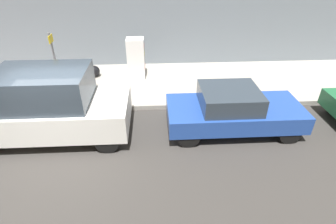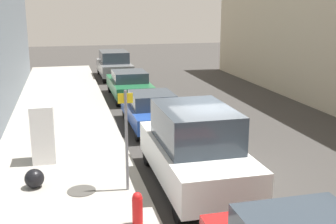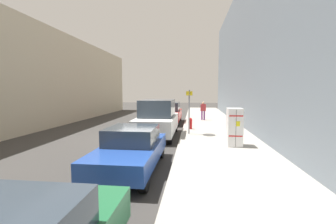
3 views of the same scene
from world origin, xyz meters
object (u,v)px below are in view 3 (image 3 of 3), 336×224
at_px(trash_bag, 231,133).
at_px(pedestrian_walking_far, 203,110).
at_px(parked_hatchback_blue, 131,149).
at_px(street_sign_post, 189,109).
at_px(parked_suv_red, 169,112).
at_px(parked_van_white, 158,119).
at_px(discarded_refrigerator, 234,127).
at_px(fire_hydrant, 190,123).

height_order(trash_bag, pedestrian_walking_far, pedestrian_walking_far).
xyz_separation_m(pedestrian_walking_far, parked_hatchback_blue, (2.87, 12.27, -0.34)).
height_order(street_sign_post, parked_suv_red, street_sign_post).
relative_size(street_sign_post, parked_van_white, 0.54).
distance_m(street_sign_post, parked_suv_red, 5.82).
relative_size(trash_bag, parked_hatchback_blue, 0.12).
distance_m(trash_bag, parked_hatchback_blue, 6.46).
bearing_deg(parked_hatchback_blue, street_sign_post, -107.44).
height_order(discarded_refrigerator, parked_suv_red, discarded_refrigerator).
bearing_deg(fire_hydrant, parked_van_white, 46.28).
distance_m(street_sign_post, pedestrian_walking_far, 6.67).
bearing_deg(parked_suv_red, trash_bag, 123.28).
bearing_deg(parked_van_white, street_sign_post, -174.92).
height_order(parked_van_white, parked_hatchback_blue, parked_van_white).
bearing_deg(trash_bag, pedestrian_walking_far, -80.72).
relative_size(discarded_refrigerator, parked_van_white, 0.36).
distance_m(fire_hydrant, parked_suv_red, 4.16).
bearing_deg(parked_suv_red, parked_hatchback_blue, 90.00).
bearing_deg(fire_hydrant, trash_bag, 131.81).
bearing_deg(pedestrian_walking_far, parked_hatchback_blue, -20.52).
bearing_deg(street_sign_post, trash_bag, 163.11).
xyz_separation_m(street_sign_post, fire_hydrant, (-0.06, -1.78, -1.04)).
bearing_deg(parked_suv_red, pedestrian_walking_far, -159.43).
relative_size(fire_hydrant, parked_van_white, 0.16).
bearing_deg(pedestrian_walking_far, fire_hydrant, -19.36).
bearing_deg(pedestrian_walking_far, parked_suv_red, -76.79).
distance_m(pedestrian_walking_far, parked_hatchback_blue, 12.60).
relative_size(parked_van_white, parked_hatchback_blue, 1.13).
relative_size(pedestrian_walking_far, parked_hatchback_blue, 0.38).
distance_m(parked_suv_red, parked_van_white, 5.65).
height_order(discarded_refrigerator, fire_hydrant, discarded_refrigerator).
height_order(street_sign_post, fire_hydrant, street_sign_post).
bearing_deg(discarded_refrigerator, trash_bag, -95.55).
distance_m(street_sign_post, parked_hatchback_blue, 6.04).
bearing_deg(pedestrian_walking_far, discarded_refrigerator, -1.09).
xyz_separation_m(trash_bag, pedestrian_walking_far, (1.18, -7.25, 0.65)).
height_order(discarded_refrigerator, trash_bag, discarded_refrigerator).
distance_m(discarded_refrigerator, fire_hydrant, 4.81).
bearing_deg(parked_van_white, parked_suv_red, -90.00).
bearing_deg(pedestrian_walking_far, parked_van_white, -30.47).
relative_size(discarded_refrigerator, parked_suv_red, 0.38).
bearing_deg(parked_hatchback_blue, parked_suv_red, -90.00).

